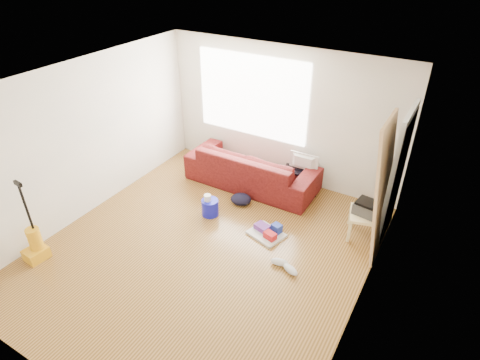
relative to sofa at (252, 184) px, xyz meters
The scene contains 13 objects.
room 2.22m from the sofa, 78.94° to the right, with size 4.51×5.01×2.51m.
sofa is the anchor object (origin of this frame).
tv_stand 0.94m from the sofa, 17.24° to the left, with size 0.69×0.49×0.43m.
tv 1.08m from the sofa, 17.24° to the left, with size 0.53×0.07×0.31m, color black.
side_table 2.29m from the sofa, 10.57° to the right, with size 0.61×0.61×0.41m.
printer 2.33m from the sofa, 10.57° to the right, with size 0.44×0.36×0.21m.
bucket 1.19m from the sofa, 96.91° to the right, with size 0.28×0.28×0.28m, color #1215BA.
toilet_paper 1.23m from the sofa, 98.11° to the right, with size 0.12×0.12×0.11m, color silver.
cleaning_tray 1.51m from the sofa, 51.59° to the right, with size 0.61×0.54×0.19m.
backpack 0.68m from the sofa, 77.33° to the right, with size 0.36×0.28×0.20m, color black.
sneakers 2.27m from the sofa, 49.27° to the right, with size 0.48×0.24×0.11m.
vacuum 3.74m from the sofa, 117.40° to the right, with size 0.29×0.32×1.27m.
door_panel 2.50m from the sofa, 15.69° to the right, with size 0.04×0.83×2.08m, color #9D8754.
Camera 1 is at (2.75, -3.67, 4.04)m, focal length 30.00 mm.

